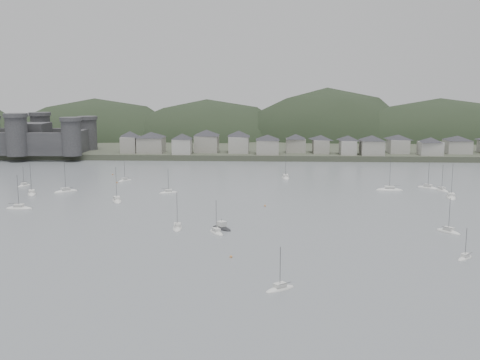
{
  "coord_description": "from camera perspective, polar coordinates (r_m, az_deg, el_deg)",
  "views": [
    {
      "loc": [
        9.45,
        -127.27,
        39.84
      ],
      "look_at": [
        0.0,
        75.0,
        6.0
      ],
      "focal_mm": 43.02,
      "sensor_mm": 36.0,
      "label": 1
    }
  ],
  "objects": [
    {
      "name": "forested_ridge",
      "position": [
        399.98,
        1.99,
        2.14
      ],
      "size": [
        851.55,
        103.94,
        102.57
      ],
      "color": "black",
      "rests_on": "ground"
    },
    {
      "name": "ground",
      "position": [
        133.69,
        -1.51,
        -7.85
      ],
      "size": [
        900.0,
        900.0,
        0.0
      ],
      "primitive_type": "plane",
      "color": "slate",
      "rests_on": "ground"
    },
    {
      "name": "waterfront_town",
      "position": [
        314.87,
        10.19,
        3.66
      ],
      "size": [
        451.48,
        28.46,
        12.92
      ],
      "color": "gray",
      "rests_on": "far_shore_land"
    },
    {
      "name": "far_shore_land",
      "position": [
        424.11,
        1.39,
        4.3
      ],
      "size": [
        900.0,
        250.0,
        3.0
      ],
      "primitive_type": "cube",
      "color": "#383D2D",
      "rests_on": "ground"
    },
    {
      "name": "mooring_buoys",
      "position": [
        204.62,
        2.73,
        -1.71
      ],
      "size": [
        149.55,
        121.56,
        0.7
      ],
      "color": "#C17C40",
      "rests_on": "ground"
    },
    {
      "name": "castle",
      "position": [
        334.49,
        -20.16,
        3.96
      ],
      "size": [
        66.0,
        43.0,
        20.0
      ],
      "color": "#343437",
      "rests_on": "far_shore_land"
    },
    {
      "name": "motor_launch_far",
      "position": [
        160.57,
        -1.83,
        -4.77
      ],
      "size": [
        6.89,
        6.91,
        3.73
      ],
      "rotation": [
        0.0,
        0.0,
        3.92
      ],
      "color": "black",
      "rests_on": "ground"
    },
    {
      "name": "sailboat_lead",
      "position": [
        247.02,
        4.54,
        0.22
      ],
      "size": [
        3.83,
        9.63,
        12.84
      ],
      "rotation": [
        0.0,
        0.0,
        3.23
      ],
      "color": "silver",
      "rests_on": "ground"
    },
    {
      "name": "moored_fleet",
      "position": [
        193.18,
        -6.05,
        -2.41
      ],
      "size": [
        216.69,
        131.83,
        13.76
      ],
      "color": "silver",
      "rests_on": "ground"
    }
  ]
}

